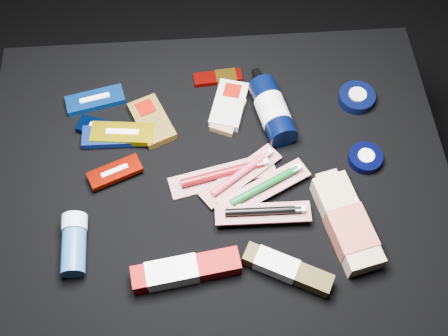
{
  "coord_description": "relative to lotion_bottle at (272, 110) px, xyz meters",
  "views": [
    {
      "loc": [
        -0.02,
        -0.57,
        1.43
      ],
      "look_at": [
        0.01,
        0.01,
        0.42
      ],
      "focal_mm": 45.0,
      "sensor_mm": 36.0,
      "label": 1
    }
  ],
  "objects": [
    {
      "name": "ground",
      "position": [
        -0.13,
        -0.14,
        -0.43
      ],
      "size": [
        3.0,
        3.0,
        0.0
      ],
      "primitive_type": "plane",
      "color": "black",
      "rests_on": "ground"
    },
    {
      "name": "toothbrush_pack_2",
      "position": [
        -0.03,
        -0.18,
        -0.01
      ],
      "size": [
        0.2,
        0.13,
        0.02
      ],
      "rotation": [
        0.0,
        0.0,
        0.47
      ],
      "color": "beige",
      "rests_on": "cloth_table"
    },
    {
      "name": "luna_bar_2",
      "position": [
        -0.37,
        -0.01,
        -0.02
      ],
      "size": [
        0.12,
        0.08,
        0.01
      ],
      "rotation": [
        0.0,
        0.0,
        -0.35
      ],
      "color": "black",
      "rests_on": "cloth_table"
    },
    {
      "name": "clif_bar_0",
      "position": [
        -0.27,
        0.01,
        -0.02
      ],
      "size": [
        0.11,
        0.14,
        0.02
      ],
      "rotation": [
        0.0,
        0.0,
        0.4
      ],
      "color": "#5A4013",
      "rests_on": "cloth_table"
    },
    {
      "name": "clif_bar_2",
      "position": [
        -0.09,
        0.01,
        -0.02
      ],
      "size": [
        0.09,
        0.11,
        0.02
      ],
      "rotation": [
        0.0,
        0.0,
        -0.42
      ],
      "color": "olive",
      "rests_on": "cloth_table"
    },
    {
      "name": "power_bar",
      "position": [
        -0.11,
        0.12,
        -0.03
      ],
      "size": [
        0.11,
        0.04,
        0.01
      ],
      "rotation": [
        0.0,
        0.0,
        0.08
      ],
      "color": "#730604",
      "rests_on": "cloth_table"
    },
    {
      "name": "cream_tin_lower",
      "position": [
        0.19,
        -0.12,
        -0.02
      ],
      "size": [
        0.07,
        0.07,
        0.02
      ],
      "rotation": [
        0.0,
        0.0,
        -0.29
      ],
      "color": "black",
      "rests_on": "cloth_table"
    },
    {
      "name": "lotion_bottle",
      "position": [
        0.0,
        0.0,
        0.0
      ],
      "size": [
        0.09,
        0.2,
        0.06
      ],
      "rotation": [
        0.0,
        0.0,
        0.21
      ],
      "color": "black",
      "rests_on": "cloth_table"
    },
    {
      "name": "luna_bar_3",
      "position": [
        -0.33,
        -0.03,
        -0.02
      ],
      "size": [
        0.14,
        0.07,
        0.02
      ],
      "rotation": [
        0.0,
        0.0,
        -0.11
      ],
      "color": "#C4A904",
      "rests_on": "cloth_table"
    },
    {
      "name": "cream_tin_upper",
      "position": [
        0.2,
        0.04,
        -0.02
      ],
      "size": [
        0.08,
        0.08,
        0.03
      ],
      "rotation": [
        0.0,
        0.0,
        -0.33
      ],
      "color": "black",
      "rests_on": "cloth_table"
    },
    {
      "name": "cloth_table",
      "position": [
        -0.13,
        -0.14,
        -0.23
      ],
      "size": [
        0.98,
        0.78,
        0.4
      ],
      "primitive_type": "cube",
      "color": "black",
      "rests_on": "ground"
    },
    {
      "name": "toothbrush_pack_0",
      "position": [
        -0.12,
        -0.14,
        -0.02
      ],
      "size": [
        0.23,
        0.1,
        0.02
      ],
      "rotation": [
        0.0,
        0.0,
        0.22
      ],
      "color": "#BBB6AF",
      "rests_on": "cloth_table"
    },
    {
      "name": "deodorant_stick",
      "position": [
        -0.41,
        -0.28,
        -0.01
      ],
      "size": [
        0.05,
        0.12,
        0.05
      ],
      "rotation": [
        0.0,
        0.0,
        0.03
      ],
      "color": "#22528D",
      "rests_on": "cloth_table"
    },
    {
      "name": "toothbrush_pack_1",
      "position": [
        -0.08,
        -0.14,
        -0.02
      ],
      "size": [
        0.18,
        0.15,
        0.02
      ],
      "rotation": [
        0.0,
        0.0,
        0.62
      ],
      "color": "#A49C99",
      "rests_on": "cloth_table"
    },
    {
      "name": "luna_bar_1",
      "position": [
        -0.35,
        -0.03,
        -0.02
      ],
      "size": [
        0.14,
        0.05,
        0.02
      ],
      "rotation": [
        0.0,
        0.0,
        -0.02
      ],
      "color": "#1631AB",
      "rests_on": "cloth_table"
    },
    {
      "name": "luna_bar_4",
      "position": [
        -0.34,
        -0.12,
        -0.01
      ],
      "size": [
        0.12,
        0.08,
        0.01
      ],
      "rotation": [
        0.0,
        0.0,
        0.39
      ],
      "color": "#7A0C02",
      "rests_on": "cloth_table"
    },
    {
      "name": "toothbrush_pack_3",
      "position": [
        -0.04,
        -0.24,
        -0.0
      ],
      "size": [
        0.19,
        0.05,
        0.02
      ],
      "rotation": [
        0.0,
        0.0,
        -0.02
      ],
      "color": "#B7AFAB",
      "rests_on": "cloth_table"
    },
    {
      "name": "bodywash_bottle",
      "position": [
        0.12,
        -0.28,
        -0.01
      ],
      "size": [
        0.11,
        0.22,
        0.04
      ],
      "rotation": [
        0.0,
        0.0,
        0.22
      ],
      "color": "tan",
      "rests_on": "cloth_table"
    },
    {
      "name": "toothpaste_carton_green",
      "position": [
        -0.02,
        -0.36,
        -0.01
      ],
      "size": [
        0.17,
        0.11,
        0.03
      ],
      "rotation": [
        0.0,
        0.0,
        -0.48
      ],
      "color": "#382D0E",
      "rests_on": "cloth_table"
    },
    {
      "name": "luna_bar_0",
      "position": [
        -0.39,
        0.07,
        -0.02
      ],
      "size": [
        0.14,
        0.08,
        0.02
      ],
      "rotation": [
        0.0,
        0.0,
        0.23
      ],
      "color": "#0C3E9E",
      "rests_on": "cloth_table"
    },
    {
      "name": "clif_bar_1",
      "position": [
        -0.09,
        0.04,
        -0.02
      ],
      "size": [
        0.1,
        0.14,
        0.02
      ],
      "rotation": [
        0.0,
        0.0,
        -0.29
      ],
      "color": "#BABAB2",
      "rests_on": "cloth_table"
    },
    {
      "name": "toothpaste_carton_red",
      "position": [
        -0.21,
        -0.35,
        -0.01
      ],
      "size": [
        0.21,
        0.07,
        0.04
      ],
      "rotation": [
        0.0,
        0.0,
        0.14
      ],
      "color": "#8D0000",
      "rests_on": "cloth_table"
    }
  ]
}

